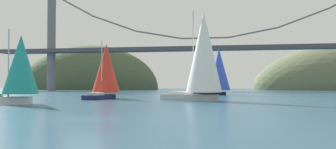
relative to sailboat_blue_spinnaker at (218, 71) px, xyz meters
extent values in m
plane|color=navy|center=(-5.77, -54.44, -4.93)|extent=(360.00, 360.00, 0.00)
ellipsoid|color=#425138|center=(-60.77, 80.56, -4.93)|extent=(62.89, 44.00, 39.43)
cylinder|color=slate|center=(-58.02, 40.56, 11.68)|extent=(2.80, 2.80, 33.22)
cube|color=#47474C|center=(-5.77, 40.56, 8.59)|extent=(140.49, 6.00, 1.20)
cylinder|color=slate|center=(-50.55, 40.56, 24.20)|extent=(15.17, 0.50, 8.62)
cylinder|color=slate|center=(-35.63, 40.56, 17.38)|extent=(15.10, 0.50, 5.92)
cylinder|color=slate|center=(-20.70, 40.56, 13.29)|extent=(15.02, 0.50, 3.22)
cylinder|color=slate|center=(-5.77, 40.56, 11.93)|extent=(14.93, 0.50, 0.50)
cylinder|color=slate|center=(9.15, 40.56, 13.29)|extent=(15.02, 0.50, 3.22)
cylinder|color=slate|center=(24.08, 40.56, 17.38)|extent=(15.10, 0.50, 5.92)
cube|color=#191E4C|center=(-2.20, 0.21, -4.61)|extent=(7.59, 2.90, 0.65)
cube|color=beige|center=(-3.53, 0.33, -4.10)|extent=(2.52, 1.90, 0.36)
cylinder|color=#B2B2B7|center=(-1.46, 0.14, 0.38)|extent=(0.14, 0.14, 9.32)
cone|color=blue|center=(0.16, -0.02, 0.31)|extent=(4.94, 4.94, 8.59)
cube|color=#B7B2A8|center=(-2.84, -26.79, -4.52)|extent=(8.18, 6.70, 0.82)
cube|color=beige|center=(-4.05, -25.97, -3.93)|extent=(3.25, 3.08, 0.36)
cylinder|color=#B2B2B7|center=(-2.16, -27.25, 1.43)|extent=(0.14, 0.14, 11.09)
cone|color=white|center=(-0.68, -28.25, 1.43)|extent=(6.45, 6.45, 10.48)
cube|color=#191E4C|center=(-16.01, -24.88, -4.62)|extent=(2.68, 7.19, 0.63)
cube|color=beige|center=(-16.11, -26.14, -4.13)|extent=(1.81, 2.37, 0.36)
cylinder|color=#B2B2B7|center=(-15.96, -24.17, -0.39)|extent=(0.14, 0.14, 7.84)
cone|color=red|center=(-15.85, -22.63, -0.35)|extent=(4.48, 4.48, 7.30)
cube|color=white|center=(-21.03, -40.26, -4.53)|extent=(6.02, 3.26, 0.81)
cylinder|color=#B2B2B7|center=(-20.48, -40.11, -0.52)|extent=(0.14, 0.14, 7.22)
cone|color=teal|center=(-19.26, -39.76, -0.67)|extent=(4.61, 4.61, 6.31)
camera|label=1|loc=(3.06, -75.55, -2.84)|focal=39.37mm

